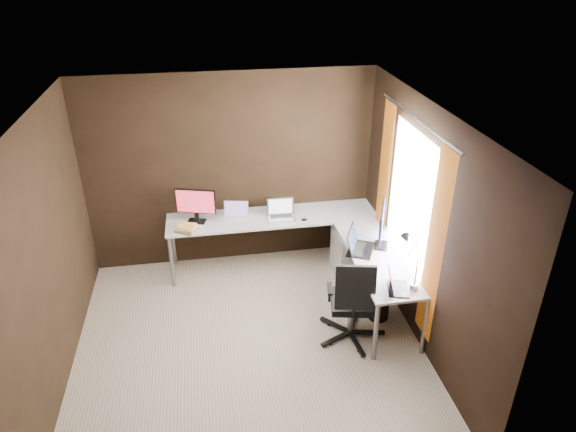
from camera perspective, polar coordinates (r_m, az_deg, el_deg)
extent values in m
cube|color=beige|center=(5.65, -4.32, -14.14)|extent=(3.60, 3.60, 0.00)
cube|color=white|center=(4.38, -5.50, 10.89)|extent=(3.60, 3.60, 0.00)
cube|color=black|center=(6.50, -6.35, 4.92)|extent=(3.60, 0.00, 2.50)
cube|color=black|center=(3.49, -1.89, -18.53)|extent=(3.60, 0.00, 2.50)
cube|color=black|center=(5.11, -25.41, -4.69)|extent=(0.00, 3.60, 2.50)
cube|color=black|center=(5.32, 14.84, -1.43)|extent=(0.00, 3.60, 2.50)
cube|color=white|center=(5.51, 13.57, 2.13)|extent=(0.00, 1.00, 1.30)
cube|color=orange|center=(5.01, 15.97, -3.55)|extent=(0.01, 0.35, 2.00)
cube|color=orange|center=(6.18, 10.56, 3.35)|extent=(0.01, 0.35, 2.00)
cylinder|color=slate|center=(5.19, 14.20, 10.37)|extent=(0.02, 1.90, 0.02)
cube|color=white|center=(6.50, -1.74, -0.14)|extent=(2.65, 0.60, 0.03)
cube|color=white|center=(5.78, 10.02, -4.52)|extent=(0.60, 1.65, 0.03)
cylinder|color=slate|center=(6.44, -12.80, -4.99)|extent=(0.05, 0.05, 0.70)
cylinder|color=slate|center=(6.88, -12.68, -2.66)|extent=(0.05, 0.05, 0.70)
cylinder|color=slate|center=(5.33, 9.73, -12.60)|extent=(0.05, 0.05, 0.70)
cylinder|color=slate|center=(5.50, 14.98, -11.76)|extent=(0.05, 0.05, 0.70)
cylinder|color=slate|center=(7.16, 8.23, -0.93)|extent=(0.05, 0.05, 0.70)
cube|color=white|center=(6.60, 7.01, -4.07)|extent=(0.42, 0.50, 0.60)
cube|color=black|center=(6.46, -10.09, -0.57)|extent=(0.25, 0.20, 0.01)
cube|color=black|center=(6.45, -10.08, -0.04)|extent=(0.06, 0.04, 0.10)
cube|color=black|center=(6.35, -10.24, 1.62)|extent=(0.48, 0.17, 0.32)
cube|color=red|center=(6.34, -10.27, 1.56)|extent=(0.45, 0.14, 0.29)
cube|color=black|center=(5.95, 10.27, -3.24)|extent=(0.22, 0.26, 0.01)
cube|color=black|center=(5.92, 10.13, -2.73)|extent=(0.05, 0.06, 0.10)
cube|color=black|center=(5.81, 10.32, -0.74)|extent=(0.25, 0.56, 0.37)
cube|color=#161FB3|center=(5.81, 10.47, -0.75)|extent=(0.22, 0.52, 0.34)
cube|color=white|center=(6.45, -5.84, -0.31)|extent=(0.34, 0.27, 0.02)
cube|color=white|center=(6.47, -5.79, 0.83)|extent=(0.31, 0.12, 0.19)
cube|color=slate|center=(6.47, -5.79, 0.80)|extent=(0.27, 0.10, 0.16)
cube|color=silver|center=(6.45, -0.75, -0.15)|extent=(0.35, 0.25, 0.02)
cube|color=silver|center=(6.48, -0.86, 1.11)|extent=(0.34, 0.07, 0.21)
cube|color=silver|center=(6.47, -0.85, 1.08)|extent=(0.30, 0.06, 0.18)
cube|color=black|center=(5.84, 8.06, -3.69)|extent=(0.41, 0.46, 0.02)
cube|color=black|center=(5.79, 7.14, -2.49)|extent=(0.23, 0.38, 0.24)
cube|color=#152232|center=(5.79, 7.20, -2.49)|extent=(0.20, 0.33, 0.20)
cube|color=black|center=(5.28, 12.11, -7.91)|extent=(0.27, 0.33, 0.02)
cube|color=black|center=(5.22, 11.38, -7.02)|extent=(0.13, 0.29, 0.18)
cube|color=#A8475C|center=(5.22, 11.45, -7.02)|extent=(0.11, 0.25, 0.15)
cube|color=#8F6A4D|center=(6.28, -11.21, -1.53)|extent=(0.30, 0.28, 0.02)
cube|color=#EFC749|center=(6.27, -11.23, -1.35)|extent=(0.27, 0.25, 0.02)
cube|color=white|center=(6.26, -11.25, -1.20)|extent=(0.27, 0.25, 0.02)
cube|color=#EFC749|center=(6.25, -11.26, -1.08)|extent=(0.24, 0.21, 0.01)
ellipsoid|color=black|center=(6.28, -10.44, -1.42)|extent=(0.09, 0.06, 0.03)
ellipsoid|color=black|center=(6.38, 1.82, -0.40)|extent=(0.08, 0.05, 0.03)
cylinder|color=slate|center=(5.30, 13.83, -7.64)|extent=(0.08, 0.08, 0.06)
cylinder|color=slate|center=(5.20, 14.08, -5.88)|extent=(0.02, 0.02, 0.33)
cylinder|color=slate|center=(5.08, 13.72, -3.64)|extent=(0.02, 0.18, 0.25)
cone|color=slate|center=(5.08, 13.01, -2.49)|extent=(0.10, 0.13, 0.14)
cylinder|color=slate|center=(5.64, 6.99, -11.13)|extent=(0.06, 0.06, 0.36)
cube|color=black|center=(5.51, 7.11, -9.43)|extent=(0.52, 0.52, 0.08)
cube|color=black|center=(5.15, 7.51, -7.90)|extent=(0.41, 0.19, 0.48)
cylinder|color=black|center=(6.00, 10.02, -9.96)|extent=(0.30, 0.30, 0.27)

